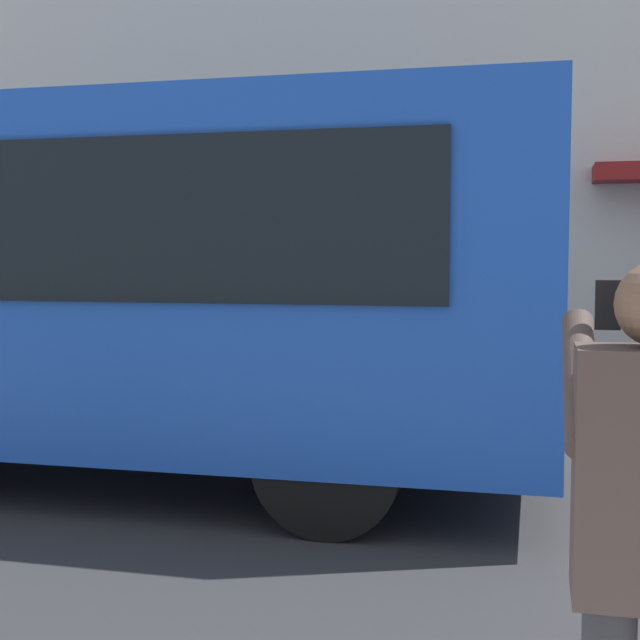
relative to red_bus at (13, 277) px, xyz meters
name	(u,v)px	position (x,y,z in m)	size (l,w,h in m)	color
ground_plane	(460,494)	(-3.79, -0.16, -1.68)	(60.00, 60.00, 0.00)	#2B2B2D
red_bus	(13,277)	(0.00, 0.00, 0.00)	(9.05, 2.54, 3.08)	#1947AD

